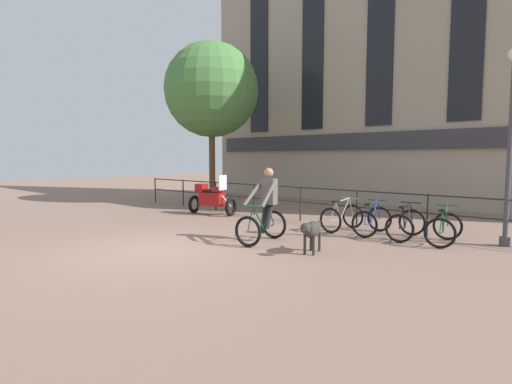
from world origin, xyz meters
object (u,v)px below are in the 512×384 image
at_px(parked_bicycle_near_lamp, 342,217).
at_px(parked_bicycle_far_end, 444,228).
at_px(parked_bicycle_mid_right, 406,224).
at_px(dog, 311,230).
at_px(parked_motorcycle, 212,198).
at_px(street_lamp, 511,136).
at_px(cyclist_with_bike, 265,209).
at_px(parked_bicycle_mid_left, 372,220).

distance_m(parked_bicycle_near_lamp, parked_bicycle_far_end, 2.54).
height_order(parked_bicycle_mid_right, parked_bicycle_far_end, same).
xyz_separation_m(dog, parked_bicycle_mid_right, (0.92, 2.69, -0.12)).
distance_m(parked_motorcycle, street_lamp, 8.67).
height_order(parked_motorcycle, parked_bicycle_mid_right, parked_motorcycle).
distance_m(parked_motorcycle, parked_bicycle_mid_right, 6.51).
bearing_deg(cyclist_with_bike, dog, -18.50).
distance_m(cyclist_with_bike, parked_bicycle_mid_right, 3.40).
bearing_deg(dog, cyclist_with_bike, 154.83).
height_order(dog, street_lamp, street_lamp).
relative_size(parked_bicycle_near_lamp, parked_bicycle_far_end, 0.98).
bearing_deg(cyclist_with_bike, parked_motorcycle, 144.64).
xyz_separation_m(dog, parked_motorcycle, (-5.59, 2.48, 0.09)).
xyz_separation_m(parked_bicycle_mid_left, parked_bicycle_mid_right, (0.85, 0.00, 0.00)).
bearing_deg(parked_bicycle_far_end, street_lamp, -155.40).
height_order(cyclist_with_bike, dog, cyclist_with_bike).
xyz_separation_m(dog, parked_bicycle_far_end, (1.77, 2.69, -0.12)).
height_order(parked_bicycle_mid_left, street_lamp, street_lamp).
relative_size(dog, parked_bicycle_mid_right, 0.88).
relative_size(dog, street_lamp, 0.24).
xyz_separation_m(cyclist_with_bike, parked_bicycle_near_lamp, (0.68, 2.40, -0.41)).
relative_size(dog, parked_motorcycle, 0.59).
xyz_separation_m(parked_motorcycle, parked_bicycle_mid_right, (6.51, 0.21, -0.20)).
relative_size(parked_motorcycle, parked_bicycle_far_end, 1.46).
bearing_deg(cyclist_with_bike, parked_bicycle_mid_right, 37.91).
bearing_deg(cyclist_with_bike, street_lamp, 28.04).
bearing_deg(street_lamp, dog, -130.37).
distance_m(dog, street_lamp, 4.79).
bearing_deg(parked_bicycle_mid_left, parked_motorcycle, -2.16).
bearing_deg(parked_bicycle_mid_right, parked_bicycle_mid_left, -4.62).
xyz_separation_m(cyclist_with_bike, parked_bicycle_mid_right, (2.37, 2.40, -0.41)).
bearing_deg(parked_motorcycle, parked_bicycle_near_lamp, -98.83).
relative_size(parked_bicycle_mid_right, street_lamp, 0.27).
bearing_deg(parked_bicycle_mid_left, dog, 84.19).
bearing_deg(cyclist_with_bike, parked_bicycle_mid_left, 50.13).
xyz_separation_m(parked_motorcycle, parked_bicycle_far_end, (7.35, 0.21, -0.20)).
bearing_deg(cyclist_with_bike, parked_bicycle_near_lamp, 66.81).
bearing_deg(parked_bicycle_mid_right, street_lamp, -165.65).
relative_size(cyclist_with_bike, dog, 1.67).
xyz_separation_m(cyclist_with_bike, dog, (1.45, -0.28, -0.29)).
bearing_deg(parked_motorcycle, parked_bicycle_mid_right, -99.48).
bearing_deg(parked_bicycle_mid_right, parked_bicycle_near_lamp, -4.62).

